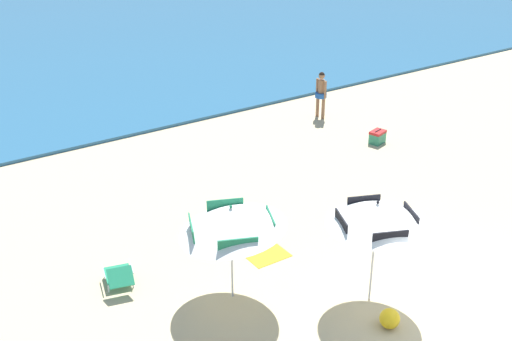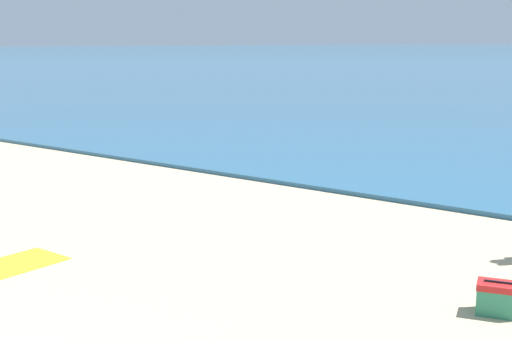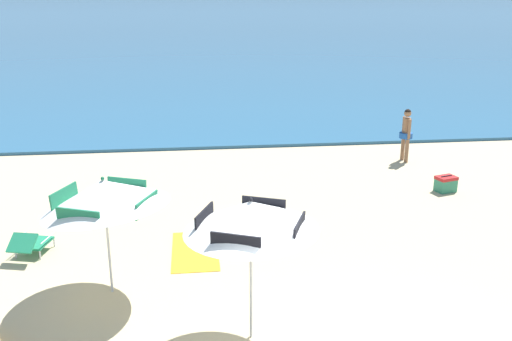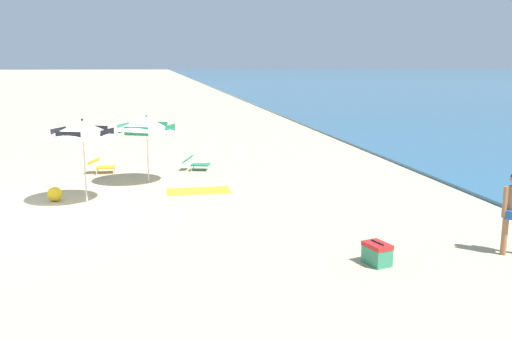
{
  "view_description": "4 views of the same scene",
  "coord_description": "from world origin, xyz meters",
  "px_view_note": "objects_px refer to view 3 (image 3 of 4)",
  "views": [
    {
      "loc": [
        -8.65,
        -5.84,
        7.79
      ],
      "look_at": [
        -0.95,
        5.69,
        1.17
      ],
      "focal_mm": 45.35,
      "sensor_mm": 36.0,
      "label": 1
    },
    {
      "loc": [
        7.16,
        -0.85,
        3.3
      ],
      "look_at": [
        0.67,
        7.51,
        1.32
      ],
      "focal_mm": 48.27,
      "sensor_mm": 36.0,
      "label": 2
    },
    {
      "loc": [
        -1.75,
        -5.53,
        4.88
      ],
      "look_at": [
        -0.29,
        7.08,
        0.8
      ],
      "focal_mm": 39.35,
      "sensor_mm": 36.0,
      "label": 3
    },
    {
      "loc": [
        13.38,
        3.49,
        3.54
      ],
      "look_at": [
        0.66,
        5.79,
        1.02
      ],
      "focal_mm": 38.2,
      "sensor_mm": 36.0,
      "label": 4
    }
  ],
  "objects_px": {
    "beach_towel": "(195,251)",
    "person_standing_near_shore": "(406,131)",
    "lounge_chair_beside_umbrella": "(30,243)",
    "beach_umbrella_striped_second": "(251,216)",
    "beach_umbrella_striped_main": "(104,194)",
    "cooler_box": "(446,184)"
  },
  "relations": [
    {
      "from": "beach_umbrella_striped_main",
      "to": "beach_towel",
      "type": "xyz_separation_m",
      "value": [
        1.42,
        1.41,
        -1.76
      ]
    },
    {
      "from": "beach_umbrella_striped_second",
      "to": "cooler_box",
      "type": "height_order",
      "value": "beach_umbrella_striped_second"
    },
    {
      "from": "beach_umbrella_striped_main",
      "to": "lounge_chair_beside_umbrella",
      "type": "distance_m",
      "value": 2.77
    },
    {
      "from": "beach_umbrella_striped_main",
      "to": "cooler_box",
      "type": "relative_size",
      "value": 5.08
    },
    {
      "from": "beach_umbrella_striped_second",
      "to": "beach_towel",
      "type": "relative_size",
      "value": 1.38
    },
    {
      "from": "person_standing_near_shore",
      "to": "beach_umbrella_striped_second",
      "type": "bearing_deg",
      "value": -123.32
    },
    {
      "from": "beach_umbrella_striped_second",
      "to": "beach_towel",
      "type": "distance_m",
      "value": 3.62
    },
    {
      "from": "beach_umbrella_striped_second",
      "to": "person_standing_near_shore",
      "type": "distance_m",
      "value": 10.11
    },
    {
      "from": "lounge_chair_beside_umbrella",
      "to": "person_standing_near_shore",
      "type": "relative_size",
      "value": 0.63
    },
    {
      "from": "lounge_chair_beside_umbrella",
      "to": "cooler_box",
      "type": "distance_m",
      "value": 9.86
    },
    {
      "from": "beach_umbrella_striped_second",
      "to": "cooler_box",
      "type": "distance_m",
      "value": 8.17
    },
    {
      "from": "beach_umbrella_striped_main",
      "to": "cooler_box",
      "type": "bearing_deg",
      "value": 27.96
    },
    {
      "from": "beach_umbrella_striped_second",
      "to": "person_standing_near_shore",
      "type": "bearing_deg",
      "value": 56.68
    },
    {
      "from": "lounge_chair_beside_umbrella",
      "to": "person_standing_near_shore",
      "type": "distance_m",
      "value": 10.84
    },
    {
      "from": "cooler_box",
      "to": "beach_towel",
      "type": "xyz_separation_m",
      "value": [
        -6.39,
        -2.73,
        -0.2
      ]
    },
    {
      "from": "beach_umbrella_striped_main",
      "to": "person_standing_near_shore",
      "type": "distance_m",
      "value": 10.36
    },
    {
      "from": "person_standing_near_shore",
      "to": "cooler_box",
      "type": "bearing_deg",
      "value": -88.47
    },
    {
      "from": "beach_umbrella_striped_main",
      "to": "beach_towel",
      "type": "height_order",
      "value": "beach_umbrella_striped_main"
    },
    {
      "from": "beach_umbrella_striped_main",
      "to": "beach_umbrella_striped_second",
      "type": "bearing_deg",
      "value": -35.29
    },
    {
      "from": "beach_towel",
      "to": "person_standing_near_shore",
      "type": "bearing_deg",
      "value": 40.71
    },
    {
      "from": "beach_umbrella_striped_second",
      "to": "lounge_chair_beside_umbrella",
      "type": "relative_size",
      "value": 2.48
    },
    {
      "from": "cooler_box",
      "to": "person_standing_near_shore",
      "type": "bearing_deg",
      "value": 91.53
    }
  ]
}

